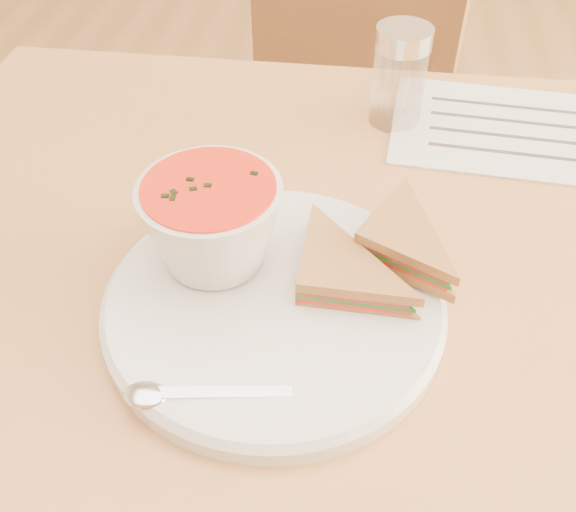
% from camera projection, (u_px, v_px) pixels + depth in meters
% --- Properties ---
extents(dining_table, '(1.00, 0.70, 0.75)m').
position_uv_depth(dining_table, '(325.00, 430.00, 0.91)').
color(dining_table, brown).
rests_on(dining_table, floor).
extents(chair_far, '(0.55, 0.55, 0.97)m').
position_uv_depth(chair_far, '(306.00, 145.00, 1.23)').
color(chair_far, brown).
rests_on(chair_far, floor).
extents(plate, '(0.39, 0.39, 0.02)m').
position_uv_depth(plate, '(274.00, 304.00, 0.57)').
color(plate, white).
rests_on(plate, dining_table).
extents(soup_bowl, '(0.13, 0.13, 0.09)m').
position_uv_depth(soup_bowl, '(213.00, 227.00, 0.57)').
color(soup_bowl, white).
rests_on(soup_bowl, plate).
extents(sandwich_half_a, '(0.11, 0.11, 0.03)m').
position_uv_depth(sandwich_half_a, '(295.00, 297.00, 0.54)').
color(sandwich_half_a, '#AF6D3D').
rests_on(sandwich_half_a, plate).
extents(sandwich_half_b, '(0.13, 0.13, 0.03)m').
position_uv_depth(sandwich_half_b, '(353.00, 246.00, 0.57)').
color(sandwich_half_b, '#AF6D3D').
rests_on(sandwich_half_b, plate).
extents(spoon, '(0.17, 0.06, 0.01)m').
position_uv_depth(spoon, '(212.00, 393.00, 0.49)').
color(spoon, silver).
rests_on(spoon, plate).
extents(paper_menu, '(0.29, 0.22, 0.00)m').
position_uv_depth(paper_menu, '(506.00, 129.00, 0.78)').
color(paper_menu, silver).
rests_on(paper_menu, dining_table).
extents(condiment_shaker, '(0.07, 0.07, 0.12)m').
position_uv_depth(condiment_shaker, '(399.00, 76.00, 0.76)').
color(condiment_shaker, silver).
rests_on(condiment_shaker, dining_table).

